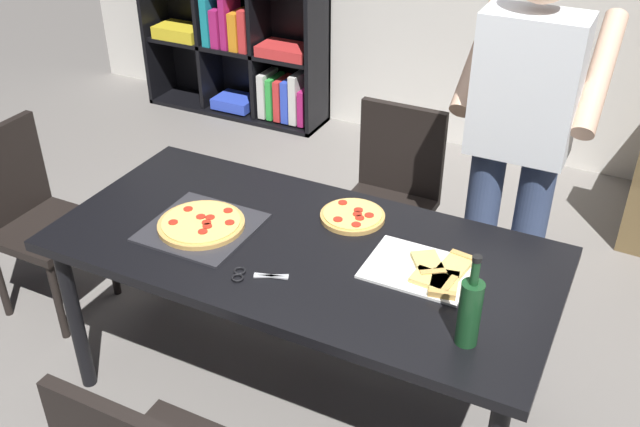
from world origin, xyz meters
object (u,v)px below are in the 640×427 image
(pepperoni_pizza_on_tray, at_px, (201,225))
(second_pizza_plain, at_px, (353,216))
(person_serving_pizza, at_px, (519,139))
(chair_left_end, at_px, (30,210))
(kitchen_scissors, at_px, (250,275))
(chair_far_side, at_px, (392,188))
(wine_bottle, at_px, (470,311))
(dining_table, at_px, (302,260))

(pepperoni_pizza_on_tray, height_order, second_pizza_plain, pepperoni_pizza_on_tray)
(person_serving_pizza, xyz_separation_m, second_pizza_plain, (-0.50, -0.46, -0.24))
(chair_left_end, xyz_separation_m, person_serving_pizza, (2.00, 0.70, 0.49))
(chair_left_end, distance_m, kitchen_scissors, 1.39)
(chair_left_end, xyz_separation_m, second_pizza_plain, (1.50, 0.25, 0.25))
(kitchen_scissors, bearing_deg, chair_far_side, 86.66)
(chair_far_side, relative_size, person_serving_pizza, 0.51)
(chair_far_side, height_order, chair_left_end, same)
(chair_left_end, height_order, kitchen_scissors, chair_left_end)
(wine_bottle, relative_size, kitchen_scissors, 1.60)
(chair_left_end, xyz_separation_m, kitchen_scissors, (1.34, -0.25, 0.24))
(kitchen_scissors, bearing_deg, wine_bottle, 0.69)
(chair_far_side, distance_m, wine_bottle, 1.40)
(chair_far_side, relative_size, second_pizza_plain, 3.58)
(chair_left_end, height_order, wine_bottle, wine_bottle)
(chair_left_end, bearing_deg, dining_table, 0.00)
(dining_table, distance_m, pepperoni_pizza_on_tray, 0.40)
(chair_far_side, height_order, pepperoni_pizza_on_tray, chair_far_side)
(chair_left_end, height_order, pepperoni_pizza_on_tray, chair_left_end)
(chair_left_end, relative_size, second_pizza_plain, 3.58)
(person_serving_pizza, bearing_deg, second_pizza_plain, -137.43)
(chair_far_side, bearing_deg, pepperoni_pizza_on_tray, -111.21)
(chair_far_side, distance_m, person_serving_pizza, 0.80)
(wine_bottle, height_order, kitchen_scissors, wine_bottle)
(chair_far_side, bearing_deg, person_serving_pizza, -20.39)
(wine_bottle, bearing_deg, person_serving_pizza, 95.78)
(dining_table, height_order, kitchen_scissors, kitchen_scissors)
(dining_table, relative_size, wine_bottle, 5.85)
(wine_bottle, bearing_deg, chair_left_end, 173.46)
(chair_left_end, xyz_separation_m, pepperoni_pizza_on_tray, (1.02, -0.07, 0.25))
(person_serving_pizza, distance_m, kitchen_scissors, 1.19)
(dining_table, bearing_deg, wine_bottle, -19.28)
(wine_bottle, bearing_deg, kitchen_scissors, -179.31)
(pepperoni_pizza_on_tray, height_order, kitchen_scissors, pepperoni_pizza_on_tray)
(person_serving_pizza, bearing_deg, pepperoni_pizza_on_tray, -141.53)
(dining_table, relative_size, chair_far_side, 2.05)
(kitchen_scissors, bearing_deg, second_pizza_plain, 71.96)
(chair_left_end, distance_m, pepperoni_pizza_on_tray, 1.06)
(second_pizza_plain, bearing_deg, wine_bottle, -39.24)
(person_serving_pizza, relative_size, second_pizza_plain, 6.97)
(chair_far_side, distance_m, kitchen_scissors, 1.20)
(person_serving_pizza, bearing_deg, chair_left_end, -160.61)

